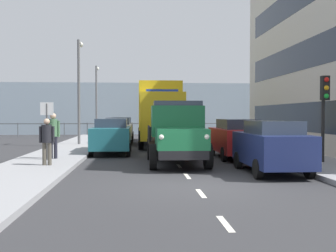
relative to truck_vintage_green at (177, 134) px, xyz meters
The scene contains 19 objects.
ground_plane 3.23m from the truck_vintage_green, 90.85° to the right, with size 80.00×80.00×0.00m, color #2D2D30.
sidewalk_left 6.08m from the truck_vintage_green, 149.82° to the right, with size 2.74×38.23×0.15m, color gray.
sidewalk_right 6.01m from the truck_vintage_green, 30.61° to the right, with size 2.74×38.23×0.15m, color gray.
road_centreline_markings 2.58m from the truck_vintage_green, 91.11° to the right, with size 0.12×33.48×0.01m.
sea_horizon 25.16m from the truck_vintage_green, 90.10° to the right, with size 80.00×0.80×5.00m, color #8C9EAD.
seawall_railing 21.53m from the truck_vintage_green, 90.12° to the right, with size 28.08×0.08×1.20m.
truck_vintage_green is the anchor object (origin of this frame).
lorry_cargo_yellow 9.94m from the truck_vintage_green, 89.03° to the right, with size 2.58×8.20×3.87m.
car_navy_kerbside_near 3.76m from the truck_vintage_green, 139.66° to the left, with size 1.76×3.90×1.72m.
car_red_kerbside_1 3.68m from the truck_vintage_green, 141.06° to the right, with size 1.87×4.31×1.72m.
car_teal_oppositeside_0 5.52m from the truck_vintage_green, 59.90° to the right, with size 1.87×4.26×1.72m.
car_white_oppositeside_1 11.67m from the truck_vintage_green, 76.29° to the right, with size 1.86×4.02×1.72m.
car_grey_oppositeside_2 16.66m from the truck_vintage_green, 80.44° to the right, with size 1.87×3.99×1.72m.
pedestrian_couple_b 4.75m from the truck_vintage_green, 10.91° to the left, with size 0.53×0.34×1.63m.
pedestrian_near_railing 5.05m from the truck_vintage_green, 15.02° to the right, with size 0.53×0.34×1.83m.
traffic_light_near 5.61m from the truck_vintage_green, behind, with size 0.28×0.41×3.20m.
lamp_post_promenade 11.36m from the truck_vintage_green, 62.93° to the right, with size 0.32×1.14×6.27m.
lamp_post_far 22.05m from the truck_vintage_green, 76.53° to the right, with size 0.32×1.14×6.04m.
street_sign 5.14m from the truck_vintage_green, 10.11° to the right, with size 0.50×0.07×2.25m.
Camera 1 is at (1.53, 11.20, 1.92)m, focal length 44.58 mm.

